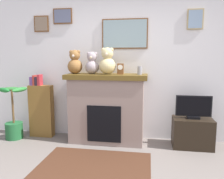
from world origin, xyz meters
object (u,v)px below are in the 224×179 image
candle_jar (140,70)px  television (194,108)px  teddy_bear_tan (75,63)px  teddy_bear_brown (92,64)px  potted_plant (14,120)px  mantel_clock (120,69)px  fireplace (107,108)px  tv_stand (192,133)px  bookshelf (41,109)px  teddy_bear_grey (107,62)px

candle_jar → television: bearing=-1.6°
teddy_bear_tan → teddy_bear_brown: size_ratio=1.09×
potted_plant → mantel_clock: bearing=3.9°
potted_plant → fireplace: bearing=5.1°
fireplace → tv_stand: (1.43, -0.04, -0.36)m
bookshelf → potted_plant: bookshelf is taller
bookshelf → teddy_bear_grey: (1.27, -0.08, 0.87)m
television → teddy_bear_brown: teddy_bear_brown is taller
mantel_clock → candle_jar: bearing=0.2°
bookshelf → mantel_clock: (1.49, -0.08, 0.76)m
fireplace → teddy_bear_brown: bearing=-175.8°
television → candle_jar: 1.05m
tv_stand → teddy_bear_brown: (-1.68, 0.02, 1.11)m
tv_stand → teddy_bear_brown: bearing=179.2°
mantel_clock → teddy_bear_grey: bearing=179.8°
teddy_bear_tan → teddy_bear_grey: 0.57m
bookshelf → television: (2.68, -0.10, 0.15)m
tv_stand → mantel_clock: mantel_clock is taller
potted_plant → mantel_clock: size_ratio=5.22×
bookshelf → teddy_bear_grey: teddy_bear_grey is taller
fireplace → television: 1.43m
potted_plant → teddy_bear_tan: bearing=6.6°
television → candle_jar: candle_jar is taller
bookshelf → potted_plant: size_ratio=1.22×
candle_jar → teddy_bear_brown: (-0.80, -0.00, 0.10)m
mantel_clock → teddy_bear_tan: size_ratio=0.44×
bookshelf → tv_stand: bearing=-2.1°
tv_stand → potted_plant: bearing=-178.0°
teddy_bear_grey → television: bearing=-1.0°
mantel_clock → teddy_bear_brown: size_ratio=0.48×
television → teddy_bear_brown: (-1.68, 0.02, 0.69)m
candle_jar → teddy_bear_tan: size_ratio=0.34×
tv_stand → television: television is taller
bookshelf → candle_jar: (1.81, -0.08, 0.74)m
fireplace → mantel_clock: (0.24, -0.02, 0.68)m
television → teddy_bear_brown: size_ratio=1.48×
mantel_clock → teddy_bear_tan: 0.79m
television → bookshelf: bearing=177.8°
mantel_clock → teddy_bear_brown: bearing=179.9°
teddy_bear_tan → teddy_bear_brown: bearing=0.0°
potted_plant → teddy_bear_grey: size_ratio=2.12×
fireplace → candle_jar: bearing=-1.8°
teddy_bear_brown → bookshelf: bearing=175.6°
potted_plant → tv_stand: bearing=2.0°
mantel_clock → potted_plant: bearing=-176.1°
tv_stand → candle_jar: (-0.87, 0.02, 1.01)m
bookshelf → fireplace: bearing=-2.7°
teddy_bear_brown → teddy_bear_grey: 0.27m
potted_plant → teddy_bear_grey: teddy_bear_grey is taller
bookshelf → tv_stand: (2.68, -0.10, -0.27)m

